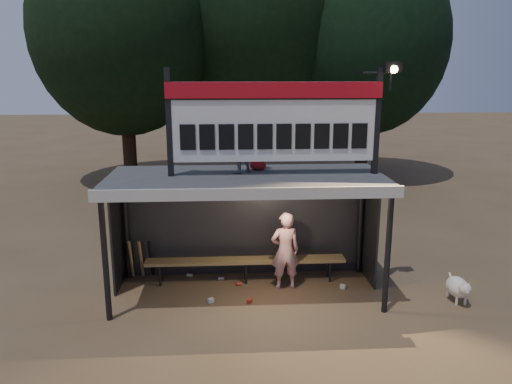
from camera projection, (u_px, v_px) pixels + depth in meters
The scene contains 13 objects.
ground at pixel (247, 293), 9.58m from camera, with size 80.00×80.00×0.00m, color brown.
player at pixel (285, 251), 9.63m from camera, with size 0.56×0.37×1.54m, color white.
child_a at pixel (239, 147), 9.11m from camera, with size 0.46×0.36×0.95m, color slate.
child_b at pixel (258, 148), 9.39m from camera, with size 0.41×0.27×0.84m, color #A4191C.
dugout_shelter at pixel (246, 197), 9.37m from camera, with size 5.10×2.08×2.32m.
scoreboard_assembly at pixel (278, 119), 8.81m from camera, with size 4.10×0.27×1.99m.
bench at pixel (246, 261), 10.01m from camera, with size 4.00×0.35×0.48m.
tree_left at pixel (122, 31), 17.72m from camera, with size 6.46×6.46×9.27m.
tree_mid at pixel (260, 17), 19.31m from camera, with size 7.22×7.22×10.36m.
tree_right at pixel (367, 42), 18.80m from camera, with size 6.08×6.08×8.72m.
dog at pixel (458, 287), 9.17m from camera, with size 0.36×0.81×0.49m.
bats at pixel (141, 259), 10.15m from camera, with size 0.48×0.33×0.84m.
litter at pixel (243, 287), 9.74m from camera, with size 3.17×1.37×0.08m.
Camera 1 is at (-0.34, -8.83, 4.18)m, focal length 35.00 mm.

